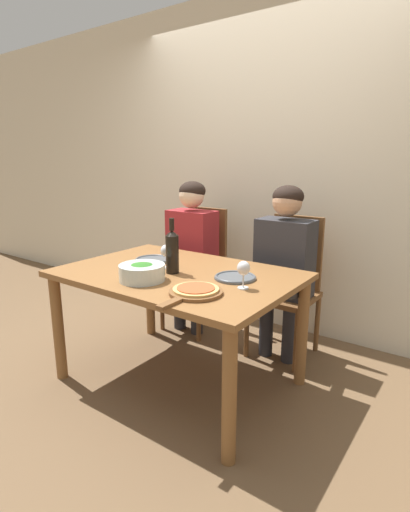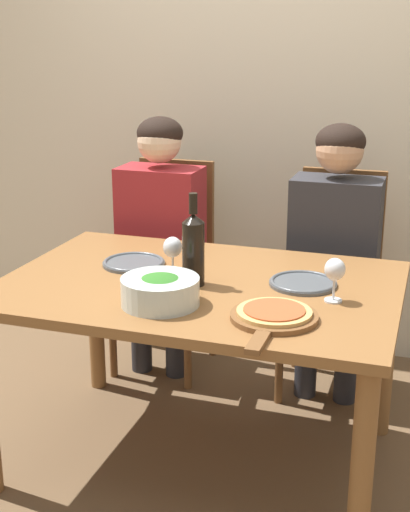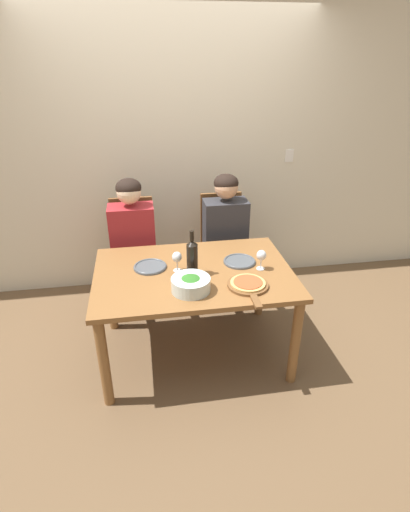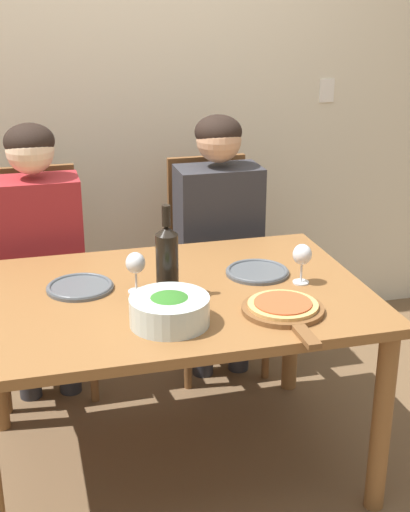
# 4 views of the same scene
# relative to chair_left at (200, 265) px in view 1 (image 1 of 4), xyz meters

# --- Properties ---
(ground_plane) EXTENTS (40.00, 40.00, 0.00)m
(ground_plane) POSITION_rel_chair_left_xyz_m (0.43, -0.81, -0.53)
(ground_plane) COLOR brown
(back_wall) EXTENTS (10.00, 0.06, 2.70)m
(back_wall) POSITION_rel_chair_left_xyz_m (0.43, 0.41, 0.82)
(back_wall) COLOR beige
(back_wall) RESTS_ON ground
(dining_table) EXTENTS (1.42, 0.97, 0.73)m
(dining_table) POSITION_rel_chair_left_xyz_m (0.43, -0.81, 0.11)
(dining_table) COLOR brown
(dining_table) RESTS_ON ground
(chair_left) EXTENTS (0.42, 0.42, 1.00)m
(chair_left) POSITION_rel_chair_left_xyz_m (0.00, 0.00, 0.00)
(chair_left) COLOR brown
(chair_left) RESTS_ON ground
(chair_right) EXTENTS (0.42, 0.42, 1.00)m
(chair_right) POSITION_rel_chair_left_xyz_m (0.81, 0.00, 0.00)
(chair_right) COLOR brown
(chair_right) RESTS_ON ground
(person_woman) EXTENTS (0.47, 0.51, 1.23)m
(person_woman) POSITION_rel_chair_left_xyz_m (0.00, -0.12, 0.21)
(person_woman) COLOR #28282D
(person_woman) RESTS_ON ground
(person_man) EXTENTS (0.47, 0.51, 1.23)m
(person_man) POSITION_rel_chair_left_xyz_m (0.81, -0.12, 0.21)
(person_man) COLOR #28282D
(person_man) RESTS_ON ground
(wine_bottle) EXTENTS (0.08, 0.08, 0.33)m
(wine_bottle) POSITION_rel_chair_left_xyz_m (0.42, -0.84, 0.34)
(wine_bottle) COLOR black
(wine_bottle) RESTS_ON dining_table
(broccoli_bowl) EXTENTS (0.26, 0.26, 0.10)m
(broccoli_bowl) POSITION_rel_chair_left_xyz_m (0.38, -1.06, 0.25)
(broccoli_bowl) COLOR silver
(broccoli_bowl) RESTS_ON dining_table
(dinner_plate_left) EXTENTS (0.24, 0.24, 0.02)m
(dinner_plate_left) POSITION_rel_chair_left_xyz_m (0.13, -0.70, 0.21)
(dinner_plate_left) COLOR #4C5156
(dinner_plate_left) RESTS_ON dining_table
(dinner_plate_right) EXTENTS (0.24, 0.24, 0.02)m
(dinner_plate_right) POSITION_rel_chair_left_xyz_m (0.79, -0.72, 0.21)
(dinner_plate_right) COLOR #4C5156
(dinner_plate_right) RESTS_ON dining_table
(pizza_on_board) EXTENTS (0.28, 0.42, 0.04)m
(pizza_on_board) POSITION_rel_chair_left_xyz_m (0.76, -1.07, 0.22)
(pizza_on_board) COLOR brown
(pizza_on_board) RESTS_ON dining_table
(wine_glass_left) EXTENTS (0.07, 0.07, 0.15)m
(wine_glass_left) POSITION_rel_chair_left_xyz_m (0.32, -0.78, 0.31)
(wine_glass_left) COLOR silver
(wine_glass_left) RESTS_ON dining_table
(wine_glass_right) EXTENTS (0.07, 0.07, 0.15)m
(wine_glass_right) POSITION_rel_chair_left_xyz_m (0.92, -0.85, 0.31)
(wine_glass_right) COLOR silver
(wine_glass_right) RESTS_ON dining_table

